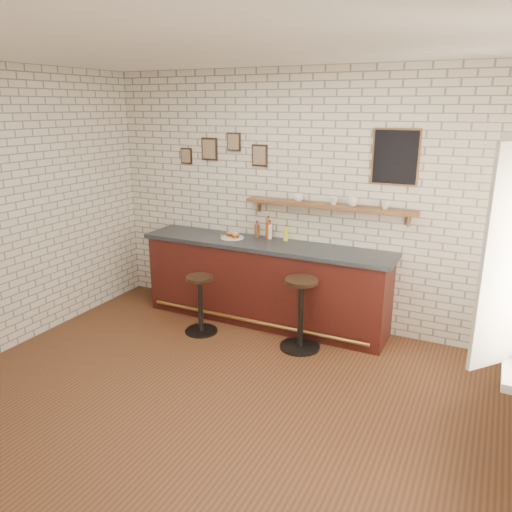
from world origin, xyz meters
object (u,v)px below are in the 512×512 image
(bitters_bottle_white, at_px, (270,231))
(shelf_cup_c, at_px, (352,202))
(bar_stool_left, at_px, (200,302))
(condiment_bottle_yellow, at_px, (286,234))
(bar_stool_right, at_px, (301,312))
(bitters_bottle_brown, at_px, (257,231))
(bar_counter, at_px, (264,282))
(ciabatta_sandwich, at_px, (233,235))
(shelf_cup_a, at_px, (298,198))
(sandwich_plate, at_px, (232,238))
(shelf_cup_d, at_px, (385,205))
(bitters_bottle_amber, at_px, (268,229))
(shelf_cup_b, at_px, (333,201))

(bitters_bottle_white, bearing_deg, shelf_cup_c, 0.20)
(shelf_cup_c, bearing_deg, bar_stool_left, 107.27)
(condiment_bottle_yellow, xyz_separation_m, bar_stool_left, (-0.73, -0.81, -0.72))
(bar_stool_right, distance_m, shelf_cup_c, 1.35)
(bitters_bottle_brown, xyz_separation_m, bar_stool_left, (-0.34, -0.81, -0.72))
(shelf_cup_c, bearing_deg, bar_counter, 90.67)
(bitters_bottle_white, distance_m, shelf_cup_c, 1.10)
(ciabatta_sandwich, distance_m, shelf_cup_c, 1.51)
(bitters_bottle_brown, relative_size, bitters_bottle_white, 0.89)
(bar_stool_left, bearing_deg, shelf_cup_c, 28.17)
(ciabatta_sandwich, xyz_separation_m, shelf_cup_a, (0.78, 0.19, 0.49))
(condiment_bottle_yellow, bearing_deg, ciabatta_sandwich, -163.81)
(sandwich_plate, height_order, shelf_cup_d, shelf_cup_d)
(shelf_cup_a, bearing_deg, condiment_bottle_yellow, 158.39)
(sandwich_plate, height_order, shelf_cup_c, shelf_cup_c)
(ciabatta_sandwich, distance_m, bar_stool_left, 0.93)
(condiment_bottle_yellow, bearing_deg, bitters_bottle_brown, 180.00)
(bar_stool_left, bearing_deg, shelf_cup_d, 23.38)
(sandwich_plate, xyz_separation_m, shelf_cup_a, (0.78, 0.19, 0.53))
(ciabatta_sandwich, xyz_separation_m, bitters_bottle_amber, (0.39, 0.18, 0.07))
(shelf_cup_a, bearing_deg, shelf_cup_d, -22.95)
(bar_stool_left, xyz_separation_m, shelf_cup_b, (1.30, 0.81, 1.17))
(bitters_bottle_brown, bearing_deg, shelf_cup_b, 0.21)
(condiment_bottle_yellow, bearing_deg, shelf_cup_c, 0.25)
(ciabatta_sandwich, relative_size, shelf_cup_a, 1.90)
(ciabatta_sandwich, bearing_deg, sandwich_plate, 180.00)
(bar_counter, height_order, sandwich_plate, sandwich_plate)
(bitters_bottle_amber, distance_m, shelf_cup_a, 0.57)
(bar_stool_right, bearing_deg, bar_counter, 144.28)
(shelf_cup_a, distance_m, shelf_cup_c, 0.64)
(bitters_bottle_amber, xyz_separation_m, shelf_cup_a, (0.38, 0.00, 0.42))
(ciabatta_sandwich, xyz_separation_m, shelf_cup_c, (1.42, 0.19, 0.49))
(shelf_cup_b, bearing_deg, sandwich_plate, 140.17)
(sandwich_plate, distance_m, bitters_bottle_white, 0.47)
(bitters_bottle_white, bearing_deg, bar_stool_left, -122.40)
(shelf_cup_a, height_order, shelf_cup_d, shelf_cup_a)
(bitters_bottle_amber, relative_size, shelf_cup_d, 3.09)
(bar_counter, bearing_deg, shelf_cup_a, 30.71)
(bar_counter, distance_m, shelf_cup_a, 1.11)
(shelf_cup_b, bearing_deg, bitters_bottle_white, 131.72)
(bitters_bottle_white, bearing_deg, ciabatta_sandwich, -156.27)
(bar_counter, height_order, shelf_cup_d, shelf_cup_d)
(shelf_cup_a, height_order, shelf_cup_c, shelf_cup_c)
(bitters_bottle_brown, xyz_separation_m, shelf_cup_c, (1.18, 0.00, 0.46))
(bar_counter, height_order, bitters_bottle_brown, bitters_bottle_brown)
(shelf_cup_a, distance_m, shelf_cup_d, 1.01)
(bitters_bottle_white, height_order, shelf_cup_a, shelf_cup_a)
(shelf_cup_b, bearing_deg, shelf_cup_d, -48.54)
(bitters_bottle_white, xyz_separation_m, shelf_cup_c, (1.01, 0.00, 0.45))
(bitters_bottle_amber, bearing_deg, bar_stool_left, -121.25)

